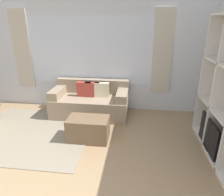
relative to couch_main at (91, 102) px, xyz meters
name	(u,v)px	position (x,y,z in m)	size (l,w,h in m)	color
wall_back	(90,55)	(-0.09, 0.48, 1.04)	(6.81, 0.11, 2.70)	silver
area_rug	(31,132)	(-1.00, -1.02, -0.31)	(2.42, 2.10, 0.01)	gray
couch_main	(91,102)	(0.00, 0.00, 0.00)	(1.77, 0.86, 0.79)	gray
ottoman	(88,129)	(0.21, -1.10, -0.10)	(0.76, 0.46, 0.44)	brown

